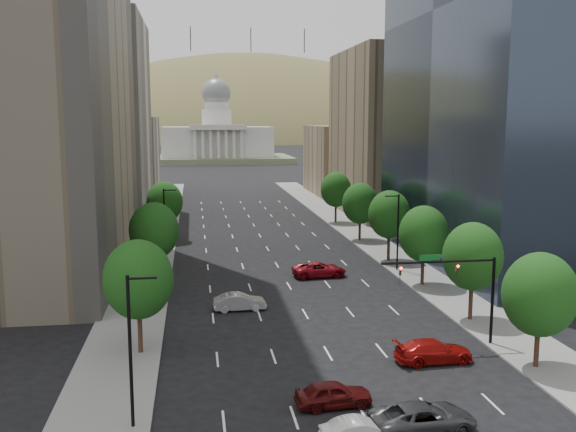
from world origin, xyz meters
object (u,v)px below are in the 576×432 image
traffic_signal (463,282)px  car_maroon (333,394)px  car_white (359,431)px  car_red_far (319,269)px  car_dkgrey (423,418)px  car_silver (240,302)px  car_red_near (434,351)px  capitol (217,141)px

traffic_signal → car_maroon: (-12.08, -8.90, -4.36)m
traffic_signal → car_white: 18.42m
car_maroon → car_red_far: car_red_far is taller
car_dkgrey → car_red_far: size_ratio=1.01×
car_white → car_silver: car_silver is taller
car_dkgrey → car_maroon: bearing=41.9°
car_white → car_red_near: 13.60m
car_white → car_silver: size_ratio=0.88×
car_red_near → car_silver: bearing=38.4°
car_white → car_maroon: 4.67m
capitol → car_maroon: capitol is taller
capitol → car_silver: capitol is taller
car_white → car_red_far: car_red_far is taller
car_dkgrey → car_red_far: 36.34m
car_red_near → car_red_far: size_ratio=0.95×
car_red_near → car_silver: 19.78m
car_white → car_silver: 26.01m
car_maroon → car_silver: car_maroon is taller
car_dkgrey → car_maroon: car_dkgrey is taller
car_red_near → car_silver: (-13.05, 14.86, -0.03)m
car_silver → car_white: bearing=-172.3°
car_dkgrey → car_red_near: 10.98m
traffic_signal → car_dkgrey: (-7.77, -12.85, -4.33)m
traffic_signal → car_silver: traffic_signal is taller
traffic_signal → car_silver: size_ratio=1.88×
car_silver → car_red_far: 15.03m
car_silver → car_red_far: size_ratio=0.81×
car_white → car_red_far: bearing=-14.9°
car_red_near → car_maroon: bearing=121.9°
traffic_signal → car_red_near: traffic_signal is taller
car_red_far → traffic_signal: bearing=-169.7°
car_white → car_red_near: car_red_near is taller
traffic_signal → car_red_near: bearing=-139.5°
car_red_near → car_silver: car_red_near is taller
car_red_far → capitol: bearing=-4.2°
capitol → car_maroon: (-1.56, -228.61, -7.77)m
capitol → car_red_far: (3.95, -196.24, -7.74)m
traffic_signal → capitol: bearing=92.7°
car_maroon → car_silver: size_ratio=0.98×
car_maroon → car_red_far: size_ratio=0.79×
car_dkgrey → car_maroon: (-4.32, 3.95, -0.04)m
car_red_near → car_red_far: 26.49m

